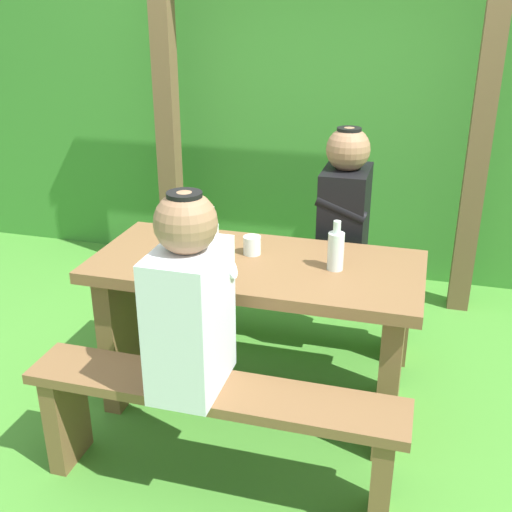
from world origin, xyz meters
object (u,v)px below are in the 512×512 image
bench_near (213,417)px  drinking_glass (252,245)px  bottle_left (212,240)px  bench_far (285,285)px  person_white_shirt (190,301)px  bottle_right (336,250)px  picnic_table (256,308)px  person_black_coat (345,207)px

bench_near → drinking_glass: bearing=93.4°
bottle_left → bench_far: bearing=73.0°
bench_far → person_white_shirt: bearing=-93.6°
bottle_right → bottle_left: bearing=-176.1°
picnic_table → drinking_glass: 0.28m
drinking_glass → bottle_right: 0.38m
bench_far → bottle_left: 0.79m
person_white_shirt → bottle_left: bearing=101.5°
picnic_table → bottle_right: bottle_right is taller
bench_near → person_white_shirt: bearing=177.4°
bench_near → bench_far: same height
bench_far → person_black_coat: person_black_coat is taller
drinking_glass → bottle_right: (0.37, -0.06, 0.05)m
person_white_shirt → person_black_coat: bearing=72.5°
picnic_table → bench_far: size_ratio=1.00×
person_black_coat → bottle_right: (0.05, -0.57, 0.00)m
picnic_table → bench_far: 0.60m
picnic_table → bottle_left: bottle_left is taller
bench_far → bottle_right: size_ratio=6.67×
drinking_glass → bench_near: bearing=-86.6°
person_black_coat → drinking_glass: (-0.33, -0.50, -0.05)m
person_white_shirt → drinking_glass: size_ratio=8.91×
bench_far → person_black_coat: size_ratio=1.95×
bottle_left → bottle_right: bottle_left is taller
bottle_left → person_white_shirt: bearing=-78.5°
person_white_shirt → person_black_coat: same height
bench_far → drinking_glass: drinking_glass is taller
bottle_left → bottle_right: bearing=3.9°
bench_near → bottle_left: size_ratio=5.98×
picnic_table → drinking_glass: (-0.04, 0.07, 0.26)m
bench_far → person_white_shirt: (-0.07, -1.16, 0.46)m
person_black_coat → drinking_glass: bearing=-123.2°
picnic_table → bottle_left: bearing=-172.3°
drinking_glass → bench_far: bearing=85.6°
person_white_shirt → bench_far: bearing=86.4°
bench_near → person_white_shirt: 0.47m
bottle_right → person_white_shirt: bearing=-124.8°
bench_far → bottle_left: bearing=-107.0°
bottle_right → bench_near: bearing=-119.6°
bottle_left → bottle_right: size_ratio=1.11×
person_white_shirt → bottle_right: size_ratio=3.43×
picnic_table → person_white_shirt: bearing=-97.2°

